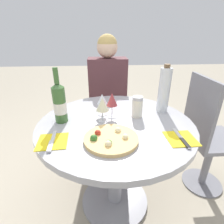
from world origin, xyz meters
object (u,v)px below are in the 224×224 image
object	(u,v)px
chair_empty_side	(206,139)
pizza_large	(111,139)
chair_behind_diner	(108,106)
tall_carafe	(164,90)
dining_table	(115,143)
wine_bottle	(60,103)
seated_diner	(108,104)

from	to	relation	value
chair_empty_side	pizza_large	bearing A→B (deg)	-66.68
chair_behind_diner	tall_carafe	distance (m)	0.88
chair_empty_side	tall_carafe	size ratio (longest dim) A/B	2.92
pizza_large	dining_table	bearing A→B (deg)	78.00
wine_bottle	tall_carafe	xyz separation A→B (m)	(0.68, 0.11, 0.03)
dining_table	chair_empty_side	world-z (taller)	chair_empty_side
chair_empty_side	tall_carafe	bearing A→B (deg)	-92.11
pizza_large	wine_bottle	world-z (taller)	wine_bottle
dining_table	seated_diner	world-z (taller)	seated_diner
chair_empty_side	wine_bottle	world-z (taller)	wine_bottle
chair_behind_diner	wine_bottle	world-z (taller)	wine_bottle
chair_behind_diner	seated_diner	xyz separation A→B (m)	(0.00, -0.14, 0.08)
pizza_large	wine_bottle	xyz separation A→B (m)	(-0.29, 0.24, 0.11)
pizza_large	tall_carafe	size ratio (longest dim) A/B	0.87
wine_bottle	tall_carafe	distance (m)	0.69
seated_diner	chair_empty_side	distance (m)	0.93
chair_behind_diner	tall_carafe	world-z (taller)	tall_carafe
dining_table	chair_behind_diner	size ratio (longest dim) A/B	1.01
seated_diner	dining_table	bearing A→B (deg)	91.08
chair_behind_diner	pizza_large	world-z (taller)	chair_behind_diner
tall_carafe	wine_bottle	bearing A→B (deg)	-170.95
wine_bottle	chair_behind_diner	bearing A→B (deg)	68.09
seated_diner	pizza_large	bearing A→B (deg)	88.04
dining_table	chair_behind_diner	world-z (taller)	chair_behind_diner
chair_behind_diner	tall_carafe	size ratio (longest dim) A/B	2.92
wine_bottle	chair_empty_side	bearing A→B (deg)	5.06
dining_table	pizza_large	world-z (taller)	pizza_large
dining_table	tall_carafe	size ratio (longest dim) A/B	2.96
chair_behind_diner	chair_empty_side	distance (m)	1.02
dining_table	seated_diner	size ratio (longest dim) A/B	0.80
chair_behind_diner	wine_bottle	distance (m)	0.94
pizza_large	chair_behind_diner	bearing A→B (deg)	88.31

